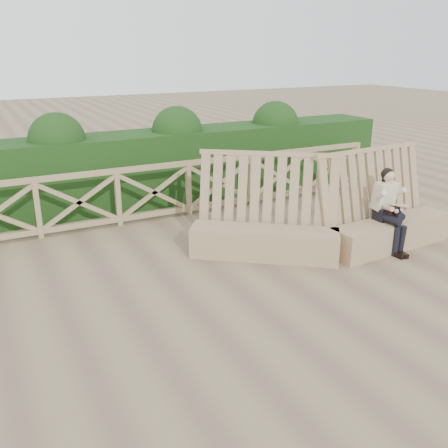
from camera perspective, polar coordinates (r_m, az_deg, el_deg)
name	(u,v)px	position (r m, az deg, el deg)	size (l,w,h in m)	color
ground	(243,293)	(6.91, 2.17, -7.93)	(60.00, 60.00, 0.00)	brown
bench	(328,227)	(8.34, 11.78, -0.35)	(4.36, 2.04, 1.62)	#8B704F
woman	(389,206)	(8.57, 18.30, 1.99)	(0.36, 0.77, 1.36)	black
guardrail	(154,192)	(9.70, -7.99, 3.61)	(10.10, 0.09, 1.10)	olive
hedge	(134,169)	(10.76, -10.21, 6.16)	(12.00, 1.20, 1.50)	black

